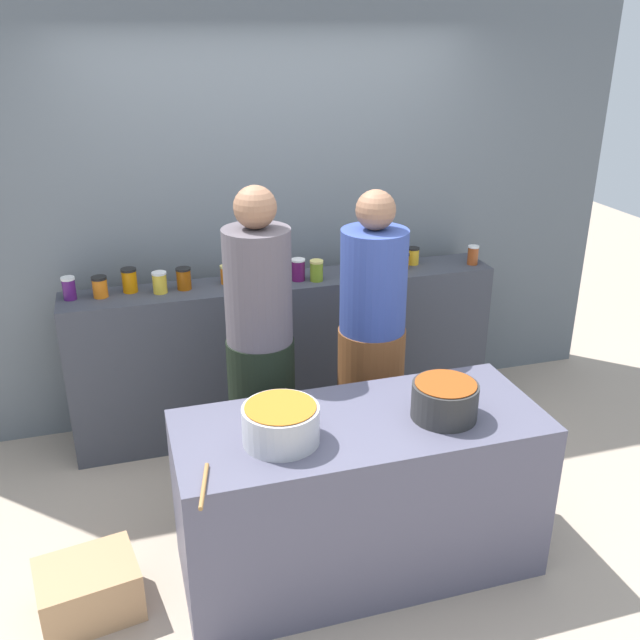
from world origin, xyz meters
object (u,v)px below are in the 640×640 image
at_px(preserve_jar_4, 184,279).
at_px(wooden_spoon, 204,486).
at_px(preserve_jar_7, 298,270).
at_px(preserve_jar_9, 356,265).
at_px(preserve_jar_6, 261,275).
at_px(cooking_pot_left, 281,424).
at_px(preserve_jar_8, 317,270).
at_px(cook_with_tongs, 261,368).
at_px(preserve_jar_2, 130,280).
at_px(preserve_jar_3, 160,282).
at_px(preserve_jar_11, 402,261).
at_px(cook_in_cap, 371,355).
at_px(preserve_jar_12, 413,256).
at_px(preserve_jar_0, 69,288).
at_px(preserve_jar_1, 100,287).
at_px(preserve_jar_13, 473,255).
at_px(bread_crate, 89,589).
at_px(preserve_jar_5, 227,274).
at_px(cooking_pot_center, 445,400).

height_order(preserve_jar_4, wooden_spoon, preserve_jar_4).
xyz_separation_m(preserve_jar_4, preserve_jar_7, (0.69, -0.04, 0.00)).
bearing_deg(preserve_jar_4, preserve_jar_9, -2.07).
height_order(preserve_jar_6, cooking_pot_left, preserve_jar_6).
xyz_separation_m(preserve_jar_8, cook_with_tongs, (-0.50, -0.67, -0.27)).
relative_size(preserve_jar_2, preserve_jar_3, 1.13).
bearing_deg(preserve_jar_3, preserve_jar_9, -0.80).
distance_m(preserve_jar_3, preserve_jar_11, 1.54).
bearing_deg(wooden_spoon, cook_in_cap, 43.52).
bearing_deg(cooking_pot_left, preserve_jar_9, 59.60).
relative_size(wooden_spoon, cook_with_tongs, 0.16).
bearing_deg(preserve_jar_12, preserve_jar_6, -172.85).
height_order(preserve_jar_2, cooking_pot_left, preserve_jar_2).
distance_m(preserve_jar_0, cook_with_tongs, 1.25).
relative_size(preserve_jar_2, cooking_pot_left, 0.43).
xyz_separation_m(preserve_jar_7, preserve_jar_9, (0.38, 0.00, -0.01)).
relative_size(preserve_jar_0, preserve_jar_1, 1.08).
relative_size(preserve_jar_0, preserve_jar_13, 1.07).
xyz_separation_m(preserve_jar_4, bread_crate, (-0.65, -1.37, -0.96)).
bearing_deg(preserve_jar_1, preserve_jar_8, -3.99).
bearing_deg(preserve_jar_1, cook_in_cap, -26.24).
bearing_deg(preserve_jar_1, preserve_jar_7, -2.36).
distance_m(preserve_jar_3, preserve_jar_8, 0.94).
distance_m(preserve_jar_3, preserve_jar_9, 1.22).
xyz_separation_m(cook_with_tongs, bread_crate, (-0.95, -0.62, -0.68)).
height_order(preserve_jar_5, cook_in_cap, cook_in_cap).
xyz_separation_m(preserve_jar_8, bread_crate, (-1.45, -1.28, -0.96)).
height_order(preserve_jar_0, cook_with_tongs, cook_with_tongs).
relative_size(preserve_jar_5, preserve_jar_6, 0.79).
relative_size(preserve_jar_13, wooden_spoon, 0.44).
distance_m(cooking_pot_center, cook_with_tongs, 1.02).
bearing_deg(wooden_spoon, preserve_jar_6, 70.09).
xyz_separation_m(cooking_pot_center, cook_in_cap, (-0.05, 0.80, -0.13)).
height_order(preserve_jar_11, cooking_pot_center, preserve_jar_11).
bearing_deg(preserve_jar_1, preserve_jar_5, 1.64).
bearing_deg(preserve_jar_4, preserve_jar_3, -171.25).
xyz_separation_m(preserve_jar_3, preserve_jar_6, (0.59, -0.07, 0.01)).
xyz_separation_m(preserve_jar_3, cook_in_cap, (1.08, -0.67, -0.31)).
xyz_separation_m(preserve_jar_13, cooking_pot_left, (-1.65, -1.41, -0.18)).
relative_size(preserve_jar_7, wooden_spoon, 0.48).
xyz_separation_m(preserve_jar_4, preserve_jar_11, (1.40, -0.02, -0.01)).
relative_size(preserve_jar_2, preserve_jar_6, 0.99).
distance_m(preserve_jar_2, preserve_jar_12, 1.81).
distance_m(preserve_jar_5, preserve_jar_9, 0.82).
bearing_deg(cooking_pot_left, preserve_jar_11, 51.35).
bearing_deg(preserve_jar_4, preserve_jar_7, -3.50).
height_order(preserve_jar_1, wooden_spoon, preserve_jar_1).
height_order(preserve_jar_0, preserve_jar_3, preserve_jar_0).
height_order(preserve_jar_0, preserve_jar_4, preserve_jar_0).
relative_size(preserve_jar_6, preserve_jar_7, 1.07).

